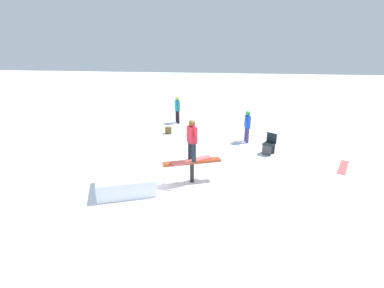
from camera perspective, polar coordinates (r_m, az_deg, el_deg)
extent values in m
plane|color=white|center=(10.34, 0.00, -7.20)|extent=(60.00, 60.00, 0.00)
cylinder|color=black|center=(10.18, 0.00, -5.45)|extent=(0.14, 0.14, 0.70)
cube|color=#A53F1E|center=(10.02, 0.00, -3.43)|extent=(1.96, 0.93, 0.08)
cube|color=white|center=(9.99, -12.40, -6.96)|extent=(2.20, 2.02, 0.56)
cube|color=#F1605D|center=(10.00, 0.00, -3.15)|extent=(1.34, 1.04, 0.03)
cylinder|color=#212835|center=(9.76, 0.37, -1.67)|extent=(0.15, 0.15, 0.62)
cylinder|color=#212835|center=(9.98, -0.37, -1.15)|extent=(0.15, 0.15, 0.62)
cube|color=red|center=(9.67, 0.00, 1.80)|extent=(0.37, 0.41, 0.54)
cylinder|color=red|center=(9.45, 0.62, 2.13)|extent=(0.23, 0.28, 0.50)
cylinder|color=red|center=(9.82, -0.60, 2.83)|extent=(0.23, 0.28, 0.50)
sphere|color=brown|center=(9.56, 0.00, 3.98)|extent=(0.22, 0.22, 0.22)
cylinder|color=#3E3476|center=(14.28, 10.25, 1.92)|extent=(0.14, 0.14, 0.69)
cylinder|color=#3E3476|center=(14.03, 10.49, 1.57)|extent=(0.14, 0.14, 0.69)
cube|color=blue|center=(13.97, 10.53, 4.20)|extent=(0.27, 0.38, 0.56)
cylinder|color=blue|center=(14.14, 10.36, 4.93)|extent=(0.12, 0.24, 0.51)
cylinder|color=blue|center=(13.74, 10.77, 4.45)|extent=(0.12, 0.24, 0.51)
sphere|color=green|center=(13.87, 10.63, 5.75)|extent=(0.22, 0.22, 0.22)
cylinder|color=black|center=(17.10, -2.92, 5.33)|extent=(0.14, 0.14, 0.72)
cylinder|color=black|center=(16.86, -2.63, 5.11)|extent=(0.14, 0.14, 0.72)
cube|color=teal|center=(16.83, -2.81, 7.33)|extent=(0.34, 0.40, 0.56)
cylinder|color=teal|center=(17.00, -3.05, 7.90)|extent=(0.17, 0.22, 0.50)
cylinder|color=teal|center=(16.60, -2.59, 7.60)|extent=(0.17, 0.22, 0.50)
sphere|color=yellow|center=(16.74, -2.84, 8.63)|extent=(0.22, 0.22, 0.22)
cube|color=#ED5C5E|center=(12.75, 26.86, -3.95)|extent=(0.85, 1.39, 0.02)
cube|color=#3F3F44|center=(12.80, 14.01, -1.18)|extent=(0.35, 0.24, 0.44)
cube|color=#3F3F44|center=(13.10, 14.72, -0.73)|extent=(0.35, 0.24, 0.44)
cube|color=black|center=(12.87, 14.46, 0.05)|extent=(0.61, 0.61, 0.04)
cube|color=black|center=(12.97, 14.93, 1.19)|extent=(0.39, 0.27, 0.40)
cube|color=brown|center=(15.20, -4.52, 2.62)|extent=(0.30, 0.23, 0.34)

